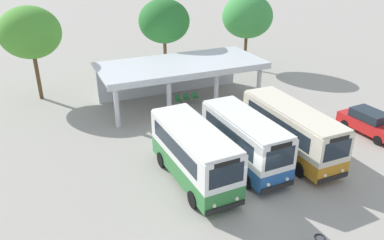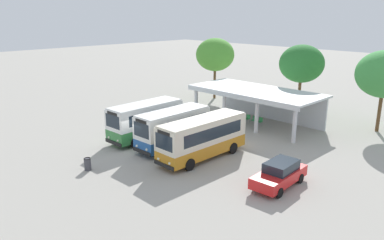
# 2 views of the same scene
# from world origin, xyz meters

# --- Properties ---
(ground_plane) EXTENTS (180.00, 180.00, 0.00)m
(ground_plane) POSITION_xyz_m (0.00, 0.00, 0.00)
(ground_plane) COLOR #A39E93
(city_bus_nearest_orange) EXTENTS (2.55, 6.99, 3.20)m
(city_bus_nearest_orange) POSITION_xyz_m (-2.08, 2.16, 1.77)
(city_bus_nearest_orange) COLOR black
(city_bus_nearest_orange) RESTS_ON ground
(city_bus_second_in_row) EXTENTS (2.39, 6.67, 3.13)m
(city_bus_second_in_row) POSITION_xyz_m (1.20, 2.42, 1.74)
(city_bus_second_in_row) COLOR black
(city_bus_second_in_row) RESTS_ON ground
(city_bus_middle_cream) EXTENTS (2.28, 7.74, 3.11)m
(city_bus_middle_cream) POSITION_xyz_m (4.48, 2.45, 1.73)
(city_bus_middle_cream) COLOR black
(city_bus_middle_cream) RESTS_ON ground
(parked_car_flank) EXTENTS (2.05, 4.47, 1.62)m
(parked_car_flank) POSITION_xyz_m (11.25, 2.51, 0.83)
(parked_car_flank) COLOR black
(parked_car_flank) RESTS_ON ground
(terminal_canopy) EXTENTS (13.02, 5.81, 3.40)m
(terminal_canopy) POSITION_xyz_m (1.59, 13.50, 2.64)
(terminal_canopy) COLOR silver
(terminal_canopy) RESTS_ON ground
(waiting_chair_end_by_column) EXTENTS (0.46, 0.46, 0.86)m
(waiting_chair_end_by_column) POSITION_xyz_m (1.12, 12.43, 0.52)
(waiting_chair_end_by_column) COLOR slate
(waiting_chair_end_by_column) RESTS_ON ground
(waiting_chair_second_from_end) EXTENTS (0.46, 0.46, 0.86)m
(waiting_chair_second_from_end) POSITION_xyz_m (1.87, 12.49, 0.52)
(waiting_chair_second_from_end) COLOR slate
(waiting_chair_second_from_end) RESTS_ON ground
(waiting_chair_middle_seat) EXTENTS (0.46, 0.46, 0.86)m
(waiting_chair_middle_seat) POSITION_xyz_m (2.61, 12.46, 0.52)
(waiting_chair_middle_seat) COLOR slate
(waiting_chair_middle_seat) RESTS_ON ground
(roadside_tree_behind_canopy) EXTENTS (4.71, 4.71, 7.44)m
(roadside_tree_behind_canopy) POSITION_xyz_m (2.63, 19.45, 5.43)
(roadside_tree_behind_canopy) COLOR brown
(roadside_tree_behind_canopy) RESTS_ON ground
(roadside_tree_west_of_canopy) EXTENTS (4.82, 4.82, 7.61)m
(roadside_tree_west_of_canopy) POSITION_xyz_m (-8.91, 18.52, 5.55)
(roadside_tree_west_of_canopy) COLOR brown
(roadside_tree_west_of_canopy) RESTS_ON ground
(litter_bin_apron) EXTENTS (0.49, 0.49, 0.90)m
(litter_bin_apron) POSITION_xyz_m (0.44, -4.95, 0.46)
(litter_bin_apron) COLOR #3F3F47
(litter_bin_apron) RESTS_ON ground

